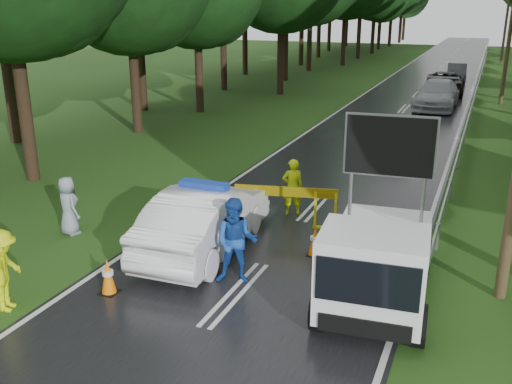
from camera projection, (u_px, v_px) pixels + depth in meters
The scene contains 21 objects.
ground at pixel (236, 294), 12.14m from camera, with size 160.00×160.00×0.00m, color #1F4112.
road at pixel (417, 94), 38.48m from camera, with size 7.00×140.00×0.02m, color black.
guardrail at pixel (476, 90), 36.69m from camera, with size 0.12×60.06×0.70m.
utility_pole_mid at pixel (512, 18), 33.26m from camera, with size 1.40×0.24×10.00m.
utility_pole_far at pixel (508, 11), 56.10m from camera, with size 1.40×0.24×10.00m.
police_sedan at pixel (205, 220), 14.02m from camera, with size 1.97×5.04×1.80m.
work_truck at pixel (377, 259), 11.45m from camera, with size 2.41×4.76×3.67m.
barrier at pixel (286, 197), 15.48m from camera, with size 2.77×0.65×1.17m.
officer at pixel (293, 187), 16.42m from camera, with size 0.61×0.40×1.68m, color #C9E20C.
civilian at pixel (236, 242), 12.34m from camera, with size 0.95×0.74×1.95m, color #1947A4.
bystander_left at pixel (4, 271), 11.28m from camera, with size 1.10×0.63×1.70m, color #D9F20D.
bystander_right at pixel (68, 206), 15.05m from camera, with size 0.77×0.50×1.58m, color gray.
queue_car_first at pixel (395, 135), 23.71m from camera, with size 1.51×3.75×1.28m, color #44464C.
queue_car_second at pixel (437, 94), 33.19m from camera, with size 2.26×5.56×1.61m, color #9FA1A7.
queue_car_third at pixel (444, 83), 38.52m from camera, with size 2.37×5.15×1.43m, color black.
queue_car_fourth at pixel (457, 72), 44.94m from camera, with size 1.42×4.08×1.35m, color #393C40.
cone_near_left at pixel (108, 277), 12.04m from camera, with size 0.38×0.38×0.80m.
cone_center at pixel (202, 262), 12.72m from camera, with size 0.38×0.38×0.80m.
cone_far at pixel (315, 242), 13.86m from camera, with size 0.36×0.36×0.77m.
cone_left_mid at pixel (167, 212), 15.80m from camera, with size 0.36×0.36×0.76m.
cone_right at pixel (379, 240), 14.03m from camera, with size 0.32×0.32×0.68m.
Camera 1 is at (4.49, -9.86, 5.89)m, focal length 40.00 mm.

